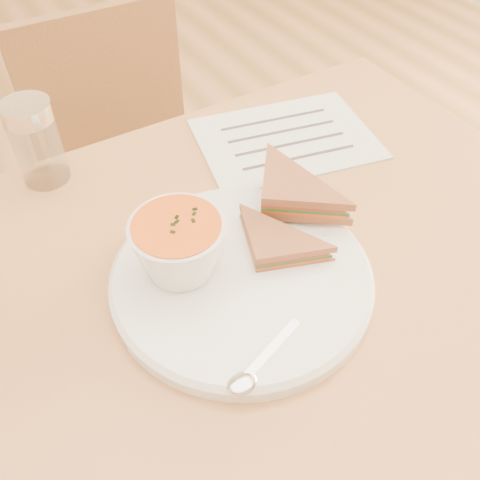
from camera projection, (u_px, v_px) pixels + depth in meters
dining_table at (232, 426)px, 0.90m from camera, size 1.00×0.70×0.75m
chair_far at (146, 209)px, 1.23m from camera, size 0.36×0.36×0.80m
plate at (241, 278)px, 0.63m from camera, size 0.33×0.33×0.02m
soup_bowl at (179, 249)px, 0.60m from camera, size 0.13×0.13×0.07m
sandwich_half_a at (256, 268)px, 0.61m from camera, size 0.12×0.12×0.03m
sandwich_half_b at (261, 209)px, 0.65m from camera, size 0.16×0.16×0.04m
spoon at (271, 350)px, 0.54m from camera, size 0.16×0.09×0.01m
paper_menu at (286, 139)px, 0.83m from camera, size 0.30×0.25×0.00m
condiment_shaker at (36, 143)px, 0.72m from camera, size 0.08×0.08×0.12m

